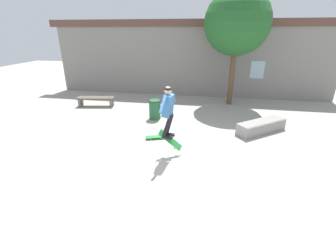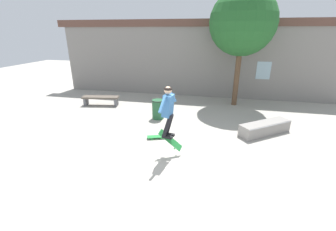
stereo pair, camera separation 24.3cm
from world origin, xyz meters
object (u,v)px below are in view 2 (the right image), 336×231
skateboard_resting (159,136)px  skateboard_flipping (170,140)px  trash_bin (158,109)px  skate_ledge (265,128)px  park_bench (101,99)px  tree_right (243,23)px  skater (168,108)px

skateboard_resting → skateboard_flipping: bearing=102.2°
trash_bin → skate_ledge: bearing=-9.0°
park_bench → skateboard_flipping: (4.34, -3.99, 0.16)m
skate_ledge → tree_right: bearing=67.9°
trash_bin → skateboard_flipping: (1.11, -2.84, 0.06)m
skateboard_flipping → trash_bin: bearing=100.7°
tree_right → park_bench: (-6.49, -1.50, -3.50)m
park_bench → skateboard_flipping: size_ratio=2.68×
skateboard_flipping → skate_ledge: bearing=25.1°
tree_right → skateboard_flipping: bearing=-111.4°
skater → skate_ledge: bearing=47.0°
park_bench → skateboard_flipping: 5.90m
park_bench → skate_ledge: (7.36, -1.80, -0.12)m
park_bench → skateboard_resting: size_ratio=2.18×
tree_right → skateboard_resting: bearing=-121.6°
trash_bin → skateboard_resting: (0.51, -1.84, -0.36)m
trash_bin → skateboard_resting: size_ratio=0.98×
trash_bin → skater: skater is taller
tree_right → trash_bin: bearing=-141.0°
park_bench → skateboard_resting: bearing=-47.9°
skate_ledge → trash_bin: trash_bin is taller
skate_ledge → trash_bin: 4.19m
skate_ledge → trash_bin: (-4.14, 0.66, 0.21)m
skater → skateboard_flipping: 1.03m
trash_bin → skateboard_resting: bearing=-74.5°
park_bench → trash_bin: size_ratio=2.23×
skateboard_flipping → skater: bearing=-138.8°
skateboard_flipping → skateboard_resting: bearing=110.4°
skate_ledge → park_bench: bearing=129.4°
skateboard_flipping → skateboard_resting: 1.25m
trash_bin → skateboard_resting: 1.94m
tree_right → skateboard_flipping: tree_right is taller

